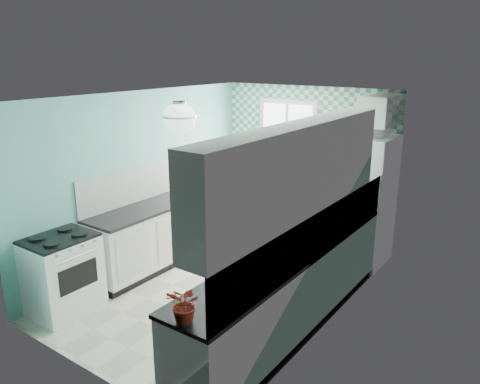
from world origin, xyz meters
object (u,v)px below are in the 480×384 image
Objects in this scene: sink at (323,231)px; fruit_bowl at (225,292)px; stove at (63,273)px; microwave at (367,124)px; fridge at (361,200)px; potted_plant at (186,305)px; ceiling_light at (179,118)px.

sink is 1.77× the size of fruit_bowl.
microwave is at bearing 53.19° from stove.
fruit_bowl is at bearing -89.37° from fridge.
sink is 1.67× the size of potted_plant.
potted_plant is (2.40, -0.48, 0.61)m from stove.
ceiling_light is 0.66× the size of sink.
potted_plant is at bearing -14.22° from stove.
potted_plant is at bearing -47.48° from ceiling_light.
stove is 2.92× the size of potted_plant.
stove is at bearing -145.46° from ceiling_light.
fridge is at bearing 66.88° from ceiling_light.
fruit_bowl is at bearing -33.67° from ceiling_light.
potted_plant is at bearing -92.12° from sink.
potted_plant is (0.00, -0.51, 0.12)m from fruit_bowl.
potted_plant is (-0.00, -2.48, 0.17)m from sink.
sink is at bearing 92.28° from microwave.
sink reaches higher than potted_plant.
sink is at bearing -87.14° from fridge.
potted_plant is (0.09, -3.91, 0.16)m from fridge.
sink is (0.09, -1.43, -0.01)m from fridge.
stove is 3.15m from sink.
fridge reaches higher than fruit_bowl.
potted_plant is at bearing 89.86° from microwave.
fridge is 5.92× the size of potted_plant.
sink is at bearing 36.83° from stove.
fruit_bowl is at bearing 90.06° from microwave.
ceiling_light reaches higher than sink.
fridge is at bearing 91.32° from potted_plant.
ceiling_light is at bearing 31.72° from stove.
microwave is (-0.09, 1.43, 1.11)m from sink.
sink is (1.20, 1.17, -1.39)m from ceiling_light.
fruit_bowl is (-0.00, -1.97, 0.05)m from sink.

